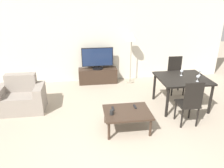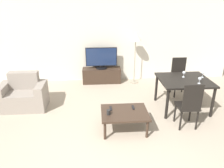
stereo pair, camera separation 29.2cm
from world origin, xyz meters
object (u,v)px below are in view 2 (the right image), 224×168
remote_secondary (133,107)px  wine_glass_right (184,73)px  dining_table (184,83)px  remote_primary (111,108)px  armchair (24,96)px  cup_white_near (109,112)px  tv_stand (102,75)px  tv (101,58)px  coffee_table (124,114)px  wine_glass_left (203,73)px  dining_chair_far (179,75)px  wine_glass_center (200,79)px  floor_lamp (136,40)px  dining_chair_near (189,104)px

remote_secondary → wine_glass_right: 1.54m
dining_table → remote_primary: size_ratio=7.41×
armchair → cup_white_near: size_ratio=10.40×
tv_stand → tv: bearing=-90.0°
armchair → cup_white_near: (1.90, -1.16, 0.14)m
coffee_table → wine_glass_left: size_ratio=6.10×
tv_stand → remote_primary: bearing=-87.4°
dining_table → remote_secondary: dining_table is taller
cup_white_near → wine_glass_right: wine_glass_right is taller
dining_table → remote_primary: dining_table is taller
dining_chair_far → wine_glass_left: dining_chair_far is taller
armchair → dining_table: bearing=-4.7°
dining_table → wine_glass_center: 0.39m
coffee_table → remote_primary: remote_primary is taller
armchair → remote_secondary: 2.58m
remote_secondary → wine_glass_right: wine_glass_right is taller
wine_glass_center → tv: bearing=134.8°
dining_table → coffee_table: bearing=-151.6°
tv → wine_glass_right: 2.45m
tv → floor_lamp: bearing=-4.6°
tv → coffee_table: bearing=-81.8°
dining_chair_far → wine_glass_center: 1.12m
dining_chair_near → wine_glass_left: bearing=54.2°
cup_white_near → remote_primary: bearing=75.7°
tv_stand → coffee_table: 2.57m
dining_chair_near → wine_glass_right: 1.01m
remote_primary → wine_glass_left: (2.15, 0.73, 0.42)m
dining_chair_near → floor_lamp: 2.68m
floor_lamp → remote_primary: 2.63m
tv_stand → armchair: bearing=-141.7°
armchair → coffee_table: size_ratio=1.15×
armchair → wine_glass_right: wine_glass_right is taller
tv_stand → tv: 0.53m
wine_glass_left → wine_glass_center: (-0.24, -0.36, 0.00)m
dining_chair_near → floor_lamp: bearing=104.4°
armchair → tv: (1.85, 1.46, 0.45)m
remote_primary → remote_secondary: 0.45m
tv → floor_lamp: floor_lamp is taller
dining_chair_far → wine_glass_right: (-0.17, -0.68, 0.30)m
wine_glass_center → wine_glass_right: same height
wine_glass_left → tv: bearing=143.4°
floor_lamp → wine_glass_center: 2.26m
armchair → wine_glass_left: size_ratio=7.04×
coffee_table → dining_chair_near: bearing=-1.4°
tv → wine_glass_center: 2.86m
remote_secondary → cup_white_near: 0.55m
cup_white_near → wine_glass_left: wine_glass_left is taller
dining_table → wine_glass_left: wine_glass_left is taller
tv → dining_chair_far: (2.00, -0.95, -0.22)m
tv → cup_white_near: bearing=-88.8°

